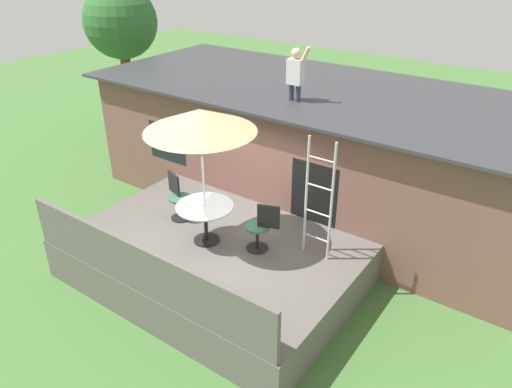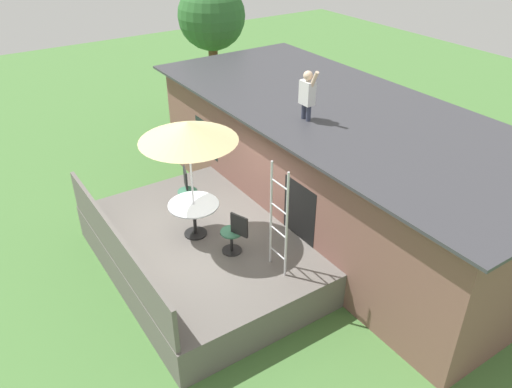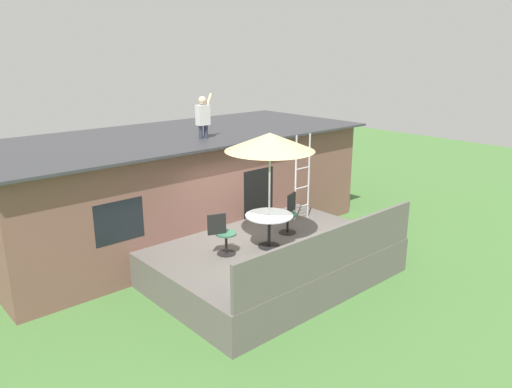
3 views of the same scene
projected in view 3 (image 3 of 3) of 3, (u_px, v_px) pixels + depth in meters
ground_plane at (269, 276)px, 11.19m from camera, size 40.00×40.00×0.00m
house at (180, 185)px, 13.36m from camera, size 10.50×4.50×2.84m
deck at (269, 260)px, 11.07m from camera, size 5.24×3.84×0.80m
deck_railing at (334, 249)px, 9.49m from camera, size 5.14×0.08×0.90m
patio_table at (269, 222)px, 10.60m from camera, size 1.04×1.04×0.74m
patio_umbrella at (270, 142)px, 10.10m from camera, size 1.90×1.90×2.54m
step_ladder at (302, 178)px, 12.20m from camera, size 0.52×0.04×2.20m
person_figure at (203, 114)px, 12.05m from camera, size 0.47×0.20×1.11m
patio_chair_left at (223, 234)px, 10.24m from camera, size 0.61×0.44×0.92m
patio_chair_right at (289, 214)px, 11.52m from camera, size 0.60×0.44×0.92m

